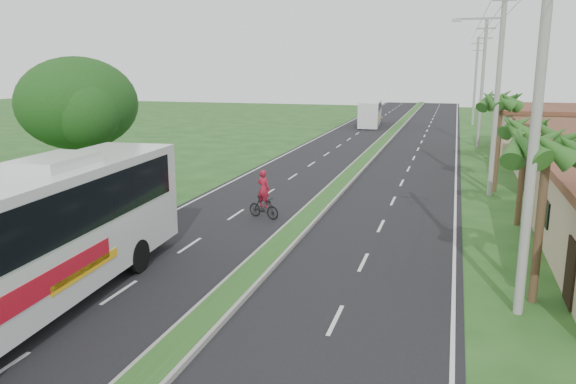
# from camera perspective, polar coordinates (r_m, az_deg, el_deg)

# --- Properties ---
(ground) EXTENTS (180.00, 180.00, 0.00)m
(ground) POSITION_cam_1_polar(r_m,az_deg,el_deg) (17.31, -6.81, -11.42)
(ground) COLOR #214A1B
(ground) RESTS_ON ground
(road_asphalt) EXTENTS (14.00, 160.00, 0.02)m
(road_asphalt) POSITION_cam_1_polar(r_m,az_deg,el_deg) (35.75, 5.89, 1.25)
(road_asphalt) COLOR black
(road_asphalt) RESTS_ON ground
(median_strip) EXTENTS (1.20, 160.00, 0.18)m
(median_strip) POSITION_cam_1_polar(r_m,az_deg,el_deg) (35.73, 5.90, 1.39)
(median_strip) COLOR gray
(median_strip) RESTS_ON ground
(lane_edge_left) EXTENTS (0.12, 160.00, 0.01)m
(lane_edge_left) POSITION_cam_1_polar(r_m,az_deg,el_deg) (37.53, -4.21, 1.81)
(lane_edge_left) COLOR silver
(lane_edge_left) RESTS_ON ground
(lane_edge_right) EXTENTS (0.12, 160.00, 0.01)m
(lane_edge_right) POSITION_cam_1_polar(r_m,az_deg,el_deg) (35.18, 16.68, 0.57)
(lane_edge_right) COLOR silver
(lane_edge_right) RESTS_ON ground
(shop_far) EXTENTS (8.60, 11.60, 3.82)m
(shop_far) POSITION_cam_1_polar(r_m,az_deg,el_deg) (51.29, 25.09, 5.75)
(shop_far) COLOR tan
(shop_far) RESTS_ON ground
(palm_verge_a) EXTENTS (2.40, 2.40, 5.45)m
(palm_verge_a) POSITION_cam_1_polar(r_m,az_deg,el_deg) (17.81, 24.86, 4.08)
(palm_verge_a) COLOR #473321
(palm_verge_a) RESTS_ON ground
(palm_verge_b) EXTENTS (2.40, 2.40, 5.05)m
(palm_verge_b) POSITION_cam_1_polar(r_m,az_deg,el_deg) (26.77, 23.01, 5.91)
(palm_verge_b) COLOR #473321
(palm_verge_b) RESTS_ON ground
(palm_verge_c) EXTENTS (2.40, 2.40, 5.85)m
(palm_verge_c) POSITION_cam_1_polar(r_m,az_deg,el_deg) (33.61, 20.84, 8.57)
(palm_verge_c) COLOR #473321
(palm_verge_c) RESTS_ON ground
(palm_verge_d) EXTENTS (2.40, 2.40, 5.25)m
(palm_verge_d) POSITION_cam_1_polar(r_m,az_deg,el_deg) (42.64, 20.63, 8.51)
(palm_verge_d) COLOR #473321
(palm_verge_d) RESTS_ON ground
(shade_tree) EXTENTS (6.30, 6.00, 7.54)m
(shade_tree) POSITION_cam_1_polar(r_m,az_deg,el_deg) (30.75, -20.73, 8.10)
(shade_tree) COLOR #473321
(shade_tree) RESTS_ON ground
(utility_pole_a) EXTENTS (1.60, 0.28, 11.00)m
(utility_pole_a) POSITION_cam_1_polar(r_m,az_deg,el_deg) (16.66, 23.92, 6.89)
(utility_pole_a) COLOR gray
(utility_pole_a) RESTS_ON ground
(utility_pole_b) EXTENTS (3.20, 0.28, 12.00)m
(utility_pole_b) POSITION_cam_1_polar(r_m,az_deg,el_deg) (32.55, 20.53, 10.49)
(utility_pole_b) COLOR gray
(utility_pole_b) RESTS_ON ground
(utility_pole_c) EXTENTS (1.60, 0.28, 11.00)m
(utility_pole_c) POSITION_cam_1_polar(r_m,az_deg,el_deg) (52.53, 19.14, 10.48)
(utility_pole_c) COLOR gray
(utility_pole_c) RESTS_ON ground
(utility_pole_d) EXTENTS (1.60, 0.28, 10.50)m
(utility_pole_d) POSITION_cam_1_polar(r_m,az_deg,el_deg) (72.52, 18.51, 10.73)
(utility_pole_d) COLOR gray
(utility_pole_d) RESTS_ON ground
(coach_bus_main) EXTENTS (3.81, 13.80, 4.41)m
(coach_bus_main) POSITION_cam_1_polar(r_m,az_deg,el_deg) (17.56, -24.47, -3.74)
(coach_bus_main) COLOR silver
(coach_bus_main) RESTS_ON ground
(coach_bus_far) EXTENTS (3.13, 10.49, 3.01)m
(coach_bus_far) POSITION_cam_1_polar(r_m,az_deg,el_deg) (69.07, 8.37, 8.09)
(coach_bus_far) COLOR silver
(coach_bus_far) RESTS_ON ground
(motorcyclist) EXTENTS (1.78, 1.01, 2.33)m
(motorcyclist) POSITION_cam_1_polar(r_m,az_deg,el_deg) (26.40, -2.50, -0.90)
(motorcyclist) COLOR black
(motorcyclist) RESTS_ON ground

